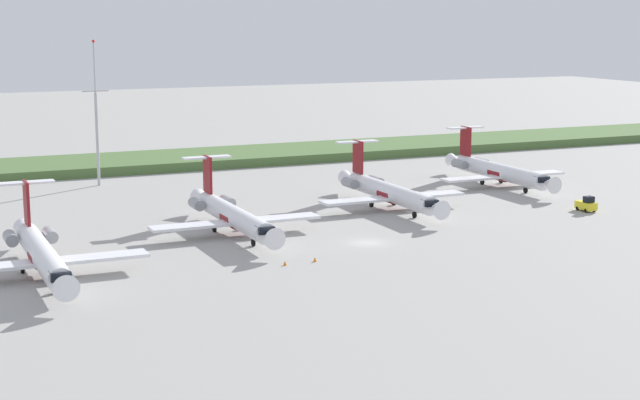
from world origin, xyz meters
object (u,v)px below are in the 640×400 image
at_px(regional_jet_nearest, 42,253).
at_px(safety_cone_mid_marker, 315,259).
at_px(antenna_mast, 97,126).
at_px(baggage_tug, 586,205).
at_px(regional_jet_fourth, 498,171).
at_px(safety_cone_front_marker, 285,263).
at_px(regional_jet_second, 232,215).
at_px(regional_jet_third, 388,191).

relative_size(regional_jet_nearest, safety_cone_mid_marker, 56.36).
height_order(antenna_mast, baggage_tug, antenna_mast).
bearing_deg(regional_jet_nearest, antenna_mast, 72.60).
height_order(regional_jet_fourth, safety_cone_mid_marker, regional_jet_fourth).
bearing_deg(safety_cone_front_marker, regional_jet_fourth, 34.22).
xyz_separation_m(baggage_tug, safety_cone_front_marker, (-52.74, -12.09, -0.73)).
height_order(regional_jet_nearest, safety_cone_front_marker, regional_jet_nearest).
relative_size(regional_jet_fourth, safety_cone_front_marker, 56.36).
xyz_separation_m(regional_jet_second, antenna_mast, (-8.32, 45.35, 7.61)).
bearing_deg(antenna_mast, regional_jet_fourth, -24.06).
bearing_deg(regional_jet_nearest, regional_jet_fourth, 20.41).
relative_size(regional_jet_third, safety_cone_front_marker, 56.36).
bearing_deg(safety_cone_mid_marker, regional_jet_second, 101.72).
xyz_separation_m(regional_jet_nearest, regional_jet_third, (53.41, 19.32, 0.00)).
relative_size(regional_jet_second, baggage_tug, 9.69).
bearing_deg(safety_cone_mid_marker, baggage_tug, 13.65).
bearing_deg(baggage_tug, regional_jet_third, 151.39).
bearing_deg(regional_jet_nearest, regional_jet_third, 19.89).
distance_m(regional_jet_third, baggage_tug, 29.21).
height_order(regional_jet_nearest, regional_jet_fourth, same).
bearing_deg(safety_cone_front_marker, antenna_mast, 97.38).
distance_m(regional_jet_fourth, antenna_mast, 68.20).
height_order(baggage_tug, safety_cone_mid_marker, baggage_tug).
height_order(regional_jet_second, baggage_tug, regional_jet_second).
distance_m(regional_jet_second, safety_cone_mid_marker, 19.04).
relative_size(safety_cone_front_marker, safety_cone_mid_marker, 1.00).
relative_size(regional_jet_third, safety_cone_mid_marker, 56.36).
height_order(regional_jet_third, antenna_mast, antenna_mast).
relative_size(regional_jet_second, regional_jet_third, 1.00).
bearing_deg(regional_jet_third, regional_jet_second, -164.88).
bearing_deg(regional_jet_fourth, baggage_tug, -91.97).
distance_m(regional_jet_fourth, safety_cone_front_marker, 64.84).
height_order(regional_jet_third, safety_cone_front_marker, regional_jet_third).
distance_m(antenna_mast, baggage_tug, 80.70).
height_order(regional_jet_fourth, safety_cone_front_marker, regional_jet_fourth).
xyz_separation_m(regional_jet_nearest, antenna_mast, (17.97, 57.35, 7.61)).
height_order(safety_cone_front_marker, safety_cone_mid_marker, same).
distance_m(baggage_tug, safety_cone_mid_marker, 50.30).
height_order(regional_jet_nearest, baggage_tug, regional_jet_nearest).
height_order(regional_jet_nearest, safety_cone_mid_marker, regional_jet_nearest).
distance_m(baggage_tug, safety_cone_front_marker, 54.12).
distance_m(regional_jet_nearest, safety_cone_mid_marker, 30.91).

